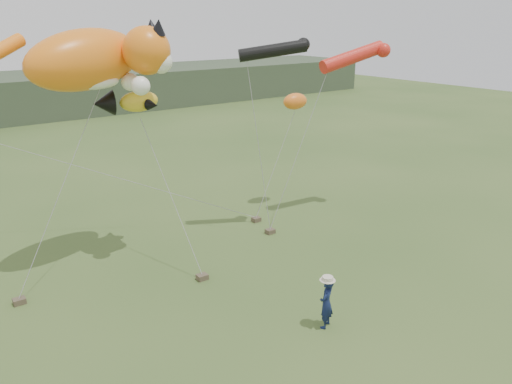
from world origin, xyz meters
The scene contains 7 objects.
ground centered at (0.00, 0.00, 0.00)m, with size 120.00×120.00×0.00m, color #385123.
festival_attendant centered at (0.66, -0.79, 0.85)m, with size 0.62×0.41×1.70m, color #111B41.
sandbag_anchors centered at (-2.06, 5.59, 0.10)m, with size 14.98×4.30×0.21m.
cat_kite centered at (-2.75, 7.82, 7.97)m, with size 6.27×3.61×2.74m.
fish_kite centered at (-1.72, 8.21, 6.30)m, with size 2.59×1.73×1.31m.
tube_kites centered at (7.36, 6.27, 7.85)m, with size 7.88×2.06×1.67m.
misc_kites centered at (1.97, 10.14, 5.23)m, with size 14.38×5.13×1.51m.
Camera 1 is at (-9.29, -10.44, 9.29)m, focal length 35.00 mm.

